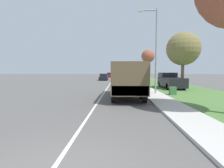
{
  "coord_description": "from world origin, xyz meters",
  "views": [
    {
      "loc": [
        1.4,
        -3.17,
        2.1
      ],
      "look_at": [
        0.84,
        12.03,
        0.98
      ],
      "focal_mm": 28.0,
      "sensor_mm": 36.0,
      "label": 1
    }
  ],
  "objects_px": {
    "car_third_ahead": "(121,77)",
    "car_fourth_ahead": "(110,75)",
    "car_second_ahead": "(104,77)",
    "car_nearest_ahead": "(123,80)",
    "pickup_truck": "(170,81)",
    "lamp_post": "(154,44)",
    "military_truck": "(127,78)"
  },
  "relations": [
    {
      "from": "car_third_ahead",
      "to": "car_fourth_ahead",
      "type": "xyz_separation_m",
      "value": [
        -3.73,
        11.45,
        0.1
      ]
    },
    {
      "from": "car_second_ahead",
      "to": "car_fourth_ahead",
      "type": "xyz_separation_m",
      "value": [
        0.36,
        19.46,
        0.04
      ]
    },
    {
      "from": "car_nearest_ahead",
      "to": "pickup_truck",
      "type": "xyz_separation_m",
      "value": [
        5.73,
        -5.73,
        0.21
      ]
    },
    {
      "from": "car_nearest_ahead",
      "to": "car_second_ahead",
      "type": "bearing_deg",
      "value": 107.88
    },
    {
      "from": "car_third_ahead",
      "to": "pickup_truck",
      "type": "xyz_separation_m",
      "value": [
        5.8,
        -26.64,
        0.29
      ]
    },
    {
      "from": "car_second_ahead",
      "to": "pickup_truck",
      "type": "height_order",
      "value": "pickup_truck"
    },
    {
      "from": "pickup_truck",
      "to": "lamp_post",
      "type": "xyz_separation_m",
      "value": [
        -3.31,
        -6.07,
        3.61
      ]
    },
    {
      "from": "pickup_truck",
      "to": "lamp_post",
      "type": "bearing_deg",
      "value": -118.61
    },
    {
      "from": "car_second_ahead",
      "to": "military_truck",
      "type": "bearing_deg",
      "value": -81.25
    },
    {
      "from": "car_second_ahead",
      "to": "lamp_post",
      "type": "bearing_deg",
      "value": -75.09
    },
    {
      "from": "car_fourth_ahead",
      "to": "pickup_truck",
      "type": "distance_m",
      "value": 39.26
    },
    {
      "from": "car_fourth_ahead",
      "to": "lamp_post",
      "type": "xyz_separation_m",
      "value": [
        6.21,
        -44.16,
        3.8
      ]
    },
    {
      "from": "car_nearest_ahead",
      "to": "car_third_ahead",
      "type": "height_order",
      "value": "car_nearest_ahead"
    },
    {
      "from": "car_fourth_ahead",
      "to": "military_truck",
      "type": "bearing_deg",
      "value": -85.35
    },
    {
      "from": "car_nearest_ahead",
      "to": "car_third_ahead",
      "type": "relative_size",
      "value": 1.04
    },
    {
      "from": "car_third_ahead",
      "to": "car_fourth_ahead",
      "type": "relative_size",
      "value": 0.95
    },
    {
      "from": "military_truck",
      "to": "lamp_post",
      "type": "distance_m",
      "value": 4.4
    },
    {
      "from": "military_truck",
      "to": "car_second_ahead",
      "type": "height_order",
      "value": "military_truck"
    },
    {
      "from": "military_truck",
      "to": "pickup_truck",
      "type": "height_order",
      "value": "military_truck"
    },
    {
      "from": "pickup_truck",
      "to": "car_third_ahead",
      "type": "bearing_deg",
      "value": 102.28
    },
    {
      "from": "car_fourth_ahead",
      "to": "lamp_post",
      "type": "relative_size",
      "value": 0.6
    },
    {
      "from": "car_second_ahead",
      "to": "pickup_truck",
      "type": "relative_size",
      "value": 0.77
    },
    {
      "from": "car_second_ahead",
      "to": "car_third_ahead",
      "type": "bearing_deg",
      "value": 62.97
    },
    {
      "from": "car_nearest_ahead",
      "to": "car_second_ahead",
      "type": "relative_size",
      "value": 1.01
    },
    {
      "from": "lamp_post",
      "to": "car_nearest_ahead",
      "type": "bearing_deg",
      "value": 101.56
    },
    {
      "from": "car_third_ahead",
      "to": "lamp_post",
      "type": "height_order",
      "value": "lamp_post"
    },
    {
      "from": "car_nearest_ahead",
      "to": "car_fourth_ahead",
      "type": "xyz_separation_m",
      "value": [
        -3.8,
        32.36,
        0.03
      ]
    },
    {
      "from": "car_second_ahead",
      "to": "car_fourth_ahead",
      "type": "height_order",
      "value": "car_fourth_ahead"
    },
    {
      "from": "pickup_truck",
      "to": "car_second_ahead",
      "type": "bearing_deg",
      "value": 117.96
    },
    {
      "from": "lamp_post",
      "to": "pickup_truck",
      "type": "bearing_deg",
      "value": 61.39
    },
    {
      "from": "military_truck",
      "to": "lamp_post",
      "type": "bearing_deg",
      "value": 40.7
    },
    {
      "from": "military_truck",
      "to": "car_fourth_ahead",
      "type": "distance_m",
      "value": 46.43
    }
  ]
}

